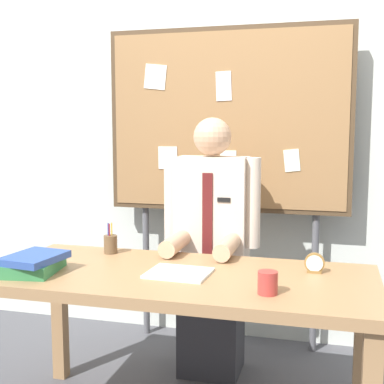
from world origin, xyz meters
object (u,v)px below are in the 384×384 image
(desk, at_px, (181,292))
(pen_holder, at_px, (111,244))
(person, at_px, (211,256))
(bulletin_board, at_px, (227,124))
(book_stack, at_px, (33,263))
(desk_clock, at_px, (315,264))
(coffee_mug, at_px, (268,283))
(open_notebook, at_px, (179,273))

(desk, relative_size, pen_holder, 10.89)
(person, xyz_separation_m, bulletin_board, (-0.00, 0.41, 0.75))
(person, bearing_deg, pen_holder, -143.78)
(person, bearing_deg, bulletin_board, 90.04)
(bulletin_board, relative_size, book_stack, 6.49)
(book_stack, relative_size, pen_holder, 1.96)
(person, relative_size, desk_clock, 16.02)
(person, distance_m, book_stack, 1.02)
(bulletin_board, height_order, coffee_mug, bulletin_board)
(pen_holder, bearing_deg, desk_clock, -5.44)
(desk, distance_m, open_notebook, 0.10)
(pen_holder, bearing_deg, book_stack, -113.35)
(person, relative_size, coffee_mug, 15.85)
(person, bearing_deg, book_stack, -130.11)
(open_notebook, bearing_deg, bulletin_board, 89.67)
(desk, distance_m, book_stack, 0.69)
(coffee_mug, relative_size, pen_holder, 0.58)
(bulletin_board, xyz_separation_m, open_notebook, (-0.01, -1.04, -0.67))
(desk, bearing_deg, coffee_mug, -25.31)
(desk, height_order, coffee_mug, coffee_mug)
(open_notebook, height_order, coffee_mug, coffee_mug)
(pen_holder, bearing_deg, coffee_mug, -27.74)
(bulletin_board, bearing_deg, person, -89.96)
(bulletin_board, xyz_separation_m, coffee_mug, (0.42, -1.22, -0.63))
(coffee_mug, bearing_deg, pen_holder, 152.26)
(open_notebook, bearing_deg, pen_holder, 148.02)
(coffee_mug, bearing_deg, book_stack, 178.48)
(coffee_mug, bearing_deg, desk, 154.69)
(book_stack, xyz_separation_m, pen_holder, (0.19, 0.43, 0.01))
(coffee_mug, bearing_deg, desk_clock, 65.07)
(desk_clock, bearing_deg, book_stack, -164.86)
(book_stack, bearing_deg, coffee_mug, -1.52)
(person, height_order, bulletin_board, bulletin_board)
(open_notebook, bearing_deg, desk_clock, 17.59)
(book_stack, height_order, pen_holder, pen_holder)
(bulletin_board, distance_m, open_notebook, 1.24)
(desk, xyz_separation_m, pen_holder, (-0.47, 0.27, 0.14))
(person, bearing_deg, desk, -90.00)
(desk, bearing_deg, book_stack, -165.61)
(book_stack, bearing_deg, open_notebook, 12.86)
(bulletin_board, distance_m, pen_holder, 1.09)
(desk_clock, height_order, pen_holder, pen_holder)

